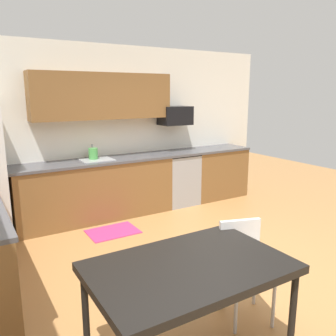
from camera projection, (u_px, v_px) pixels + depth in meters
ground_plane at (215, 272)px, 3.85m from camera, size 12.00×12.00×0.00m
wall_back at (117, 130)px, 5.78m from camera, size 5.80×0.10×2.70m
cabinet_run_back at (96, 191)px, 5.41m from camera, size 2.44×0.60×0.90m
cabinet_run_back_right at (215, 173)px, 6.61m from camera, size 1.11×0.60×0.90m
countertop_back at (126, 158)px, 5.57m from camera, size 4.80×0.64×0.04m
upper_cabinets_back at (103, 96)px, 5.32m from camera, size 2.20×0.34×0.70m
oven_range at (178, 178)px, 6.17m from camera, size 0.60×0.60×0.91m
microwave at (175, 116)px, 6.02m from camera, size 0.54×0.36×0.32m
sink_basin at (97, 164)px, 5.33m from camera, size 0.48×0.40×0.14m
sink_faucet at (92, 152)px, 5.45m from camera, size 0.02×0.02×0.24m
dining_table at (190, 272)px, 2.44m from camera, size 1.40×0.90×0.78m
chair_near_table at (244, 261)px, 3.03m from camera, size 0.50×0.50×0.85m
floor_mat at (113, 232)px, 4.96m from camera, size 0.70×0.50×0.01m
kettle at (93, 155)px, 5.33m from camera, size 0.14×0.14×0.20m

